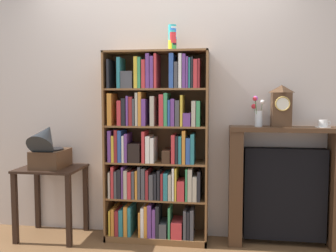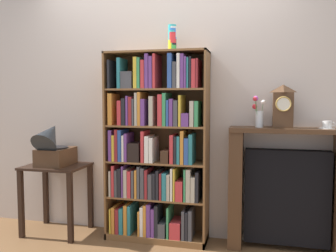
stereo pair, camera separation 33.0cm
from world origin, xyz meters
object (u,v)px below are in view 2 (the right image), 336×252
mantel_clock (283,106)px  teacup_with_saucer (327,125)px  flower_vase (259,114)px  bookshelf (155,153)px  gramophone (53,146)px  cup_stack (172,38)px  fireplace_mantel (287,190)px  side_table_left (57,182)px

mantel_clock → teacup_with_saucer: mantel_clock is taller
flower_vase → teacup_with_saucer: flower_vase is taller
bookshelf → gramophone: bearing=-172.9°
mantel_clock → flower_vase: (-0.20, -0.00, -0.07)m
cup_stack → gramophone: size_ratio=0.48×
gramophone → teacup_with_saucer: bearing=3.6°
bookshelf → mantel_clock: (1.14, 0.03, 0.45)m
mantel_clock → fireplace_mantel: bearing=23.9°
mantel_clock → teacup_with_saucer: 0.39m
fireplace_mantel → flower_vase: bearing=-174.5°
fireplace_mantel → flower_vase: 0.72m
cup_stack → fireplace_mantel: 1.70m
bookshelf → mantel_clock: size_ratio=4.76×
flower_vase → side_table_left: bearing=-177.0°
cup_stack → fireplace_mantel: (1.03, 0.05, -1.36)m
teacup_with_saucer → mantel_clock: bearing=-179.6°
cup_stack → gramophone: 1.55m
bookshelf → cup_stack: bearing=2.4°
gramophone → fireplace_mantel: bearing=4.6°
cup_stack → mantel_clock: 1.15m
flower_vase → cup_stack: bearing=-178.4°
bookshelf → gramophone: bookshelf is taller
bookshelf → side_table_left: size_ratio=2.59×
mantel_clock → bookshelf: bearing=-178.5°
cup_stack → mantel_clock: bearing=1.3°
bookshelf → gramophone: size_ratio=3.61×
side_table_left → fireplace_mantel: fireplace_mantel is taller
side_table_left → bookshelf: bearing=4.3°
gramophone → mantel_clock: 2.18m
bookshelf → teacup_with_saucer: bookshelf is taller
flower_vase → mantel_clock: bearing=0.3°
mantel_clock → teacup_with_saucer: size_ratio=2.81×
fireplace_mantel → teacup_with_saucer: teacup_with_saucer is taller
bookshelf → fireplace_mantel: (1.19, 0.05, -0.30)m
mantel_clock → flower_vase: mantel_clock is taller
side_table_left → fireplace_mantel: (2.19, 0.13, 0.02)m
cup_stack → side_table_left: 1.80m
bookshelf → flower_vase: size_ratio=6.44×
side_table_left → teacup_with_saucer: bearing=2.4°
bookshelf → teacup_with_saucer: (1.50, 0.03, 0.29)m
bookshelf → mantel_clock: bookshelf is taller
flower_vase → teacup_with_saucer: bearing=0.4°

